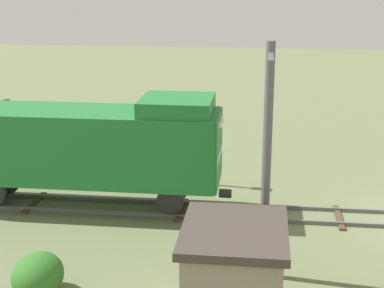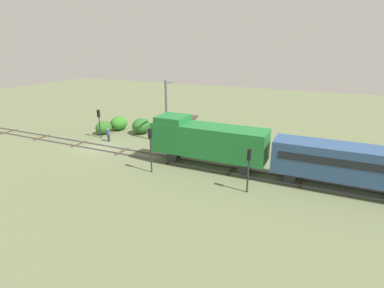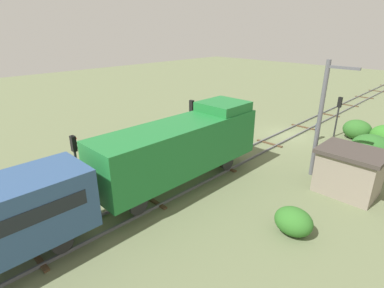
{
  "view_description": "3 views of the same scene",
  "coord_description": "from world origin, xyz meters",
  "px_view_note": "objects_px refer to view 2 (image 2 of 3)",
  "views": [
    {
      "loc": [
        -22.28,
        6.36,
        9.36
      ],
      "look_at": [
        0.6,
        9.16,
        2.72
      ],
      "focal_mm": 55.0,
      "sensor_mm": 36.0,
      "label": 1
    },
    {
      "loc": [
        25.34,
        23.43,
        11.44
      ],
      "look_at": [
        0.55,
        12.06,
        2.33
      ],
      "focal_mm": 28.0,
      "sensor_mm": 36.0,
      "label": 2
    },
    {
      "loc": [
        -12.03,
        24.79,
        9.29
      ],
      "look_at": [
        0.27,
        12.32,
        2.46
      ],
      "focal_mm": 28.0,
      "sensor_mm": 36.0,
      "label": 3
    }
  ],
  "objects_px": {
    "locomotive": "(207,140)",
    "worker_near_track": "(108,134)",
    "traffic_signal_near": "(99,118)",
    "relay_hut": "(182,127)",
    "passenger_car_leading": "(365,164)",
    "traffic_signal_far": "(249,163)",
    "traffic_signal_mid": "(150,142)",
    "catenary_mast": "(167,110)"
  },
  "relations": [
    {
      "from": "traffic_signal_far",
      "to": "traffic_signal_near",
      "type": "bearing_deg",
      "value": -107.97
    },
    {
      "from": "relay_hut",
      "to": "passenger_car_leading",
      "type": "bearing_deg",
      "value": 69.15
    },
    {
      "from": "traffic_signal_near",
      "to": "catenary_mast",
      "type": "xyz_separation_m",
      "value": [
        -1.87,
        8.78,
        1.46
      ]
    },
    {
      "from": "passenger_car_leading",
      "to": "worker_near_track",
      "type": "height_order",
      "value": "passenger_car_leading"
    },
    {
      "from": "traffic_signal_near",
      "to": "relay_hut",
      "type": "height_order",
      "value": "traffic_signal_near"
    },
    {
      "from": "locomotive",
      "to": "worker_near_track",
      "type": "xyz_separation_m",
      "value": [
        -2.4,
        -13.98,
        -1.78
      ]
    },
    {
      "from": "worker_near_track",
      "to": "traffic_signal_mid",
      "type": "bearing_deg",
      "value": 129.99
    },
    {
      "from": "traffic_signal_near",
      "to": "relay_hut",
      "type": "distance_m",
      "value": 10.58
    },
    {
      "from": "passenger_car_leading",
      "to": "catenary_mast",
      "type": "distance_m",
      "value": 21.18
    },
    {
      "from": "passenger_car_leading",
      "to": "traffic_signal_mid",
      "type": "distance_m",
      "value": 17.83
    },
    {
      "from": "traffic_signal_mid",
      "to": "relay_hut",
      "type": "bearing_deg",
      "value": -168.66
    },
    {
      "from": "passenger_car_leading",
      "to": "traffic_signal_far",
      "type": "distance_m",
      "value": 9.06
    },
    {
      "from": "locomotive",
      "to": "traffic_signal_far",
      "type": "xyz_separation_m",
      "value": [
        3.6,
        5.02,
        -0.18
      ]
    },
    {
      "from": "relay_hut",
      "to": "locomotive",
      "type": "bearing_deg",
      "value": 40.26
    },
    {
      "from": "traffic_signal_mid",
      "to": "worker_near_track",
      "type": "distance_m",
      "value": 11.57
    },
    {
      "from": "passenger_car_leading",
      "to": "locomotive",
      "type": "bearing_deg",
      "value": -90.0
    },
    {
      "from": "traffic_signal_far",
      "to": "locomotive",
      "type": "bearing_deg",
      "value": -125.65
    },
    {
      "from": "traffic_signal_far",
      "to": "relay_hut",
      "type": "relative_size",
      "value": 1.06
    },
    {
      "from": "traffic_signal_near",
      "to": "worker_near_track",
      "type": "distance_m",
      "value": 2.63
    },
    {
      "from": "traffic_signal_far",
      "to": "worker_near_track",
      "type": "xyz_separation_m",
      "value": [
        -6.0,
        -19.0,
        -1.6
      ]
    },
    {
      "from": "traffic_signal_near",
      "to": "relay_hut",
      "type": "bearing_deg",
      "value": 114.13
    },
    {
      "from": "traffic_signal_near",
      "to": "passenger_car_leading",
      "type": "bearing_deg",
      "value": 83.76
    },
    {
      "from": "locomotive",
      "to": "traffic_signal_near",
      "type": "relative_size",
      "value": 3.18
    },
    {
      "from": "traffic_signal_mid",
      "to": "worker_near_track",
      "type": "bearing_deg",
      "value": -120.57
    },
    {
      "from": "locomotive",
      "to": "catenary_mast",
      "type": "xyz_separation_m",
      "value": [
        -5.07,
        -7.17,
        1.24
      ]
    },
    {
      "from": "worker_near_track",
      "to": "catenary_mast",
      "type": "xyz_separation_m",
      "value": [
        -2.67,
        6.81,
        3.02
      ]
    },
    {
      "from": "locomotive",
      "to": "traffic_signal_mid",
      "type": "relative_size",
      "value": 2.74
    },
    {
      "from": "relay_hut",
      "to": "worker_near_track",
      "type": "bearing_deg",
      "value": -56.25
    },
    {
      "from": "traffic_signal_near",
      "to": "relay_hut",
      "type": "xyz_separation_m",
      "value": [
        -4.3,
        9.6,
        -1.16
      ]
    },
    {
      "from": "catenary_mast",
      "to": "relay_hut",
      "type": "distance_m",
      "value": 3.67
    },
    {
      "from": "locomotive",
      "to": "traffic_signal_mid",
      "type": "xyz_separation_m",
      "value": [
        3.4,
        -4.17,
        0.17
      ]
    },
    {
      "from": "passenger_car_leading",
      "to": "relay_hut",
      "type": "relative_size",
      "value": 4.0
    },
    {
      "from": "locomotive",
      "to": "passenger_car_leading",
      "type": "relative_size",
      "value": 0.83
    },
    {
      "from": "traffic_signal_mid",
      "to": "passenger_car_leading",
      "type": "bearing_deg",
      "value": 100.99
    },
    {
      "from": "traffic_signal_near",
      "to": "relay_hut",
      "type": "relative_size",
      "value": 1.04
    },
    {
      "from": "traffic_signal_far",
      "to": "catenary_mast",
      "type": "relative_size",
      "value": 0.49
    },
    {
      "from": "traffic_signal_mid",
      "to": "relay_hut",
      "type": "xyz_separation_m",
      "value": [
        -10.9,
        -2.19,
        -1.55
      ]
    },
    {
      "from": "passenger_car_leading",
      "to": "worker_near_track",
      "type": "xyz_separation_m",
      "value": [
        -2.4,
        -27.32,
        -1.53
      ]
    },
    {
      "from": "traffic_signal_far",
      "to": "passenger_car_leading",
      "type": "bearing_deg",
      "value": 113.41
    },
    {
      "from": "passenger_car_leading",
      "to": "traffic_signal_mid",
      "type": "bearing_deg",
      "value": -79.01
    },
    {
      "from": "traffic_signal_near",
      "to": "traffic_signal_mid",
      "type": "bearing_deg",
      "value": 60.75
    },
    {
      "from": "locomotive",
      "to": "traffic_signal_near",
      "type": "height_order",
      "value": "locomotive"
    }
  ]
}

